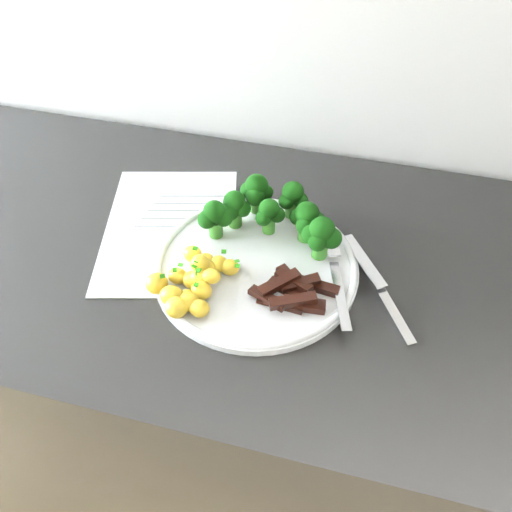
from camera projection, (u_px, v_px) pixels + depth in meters
counter at (267, 404)px, 1.13m from camera, size 2.41×0.60×0.91m
recipe_paper at (170, 227)px, 0.85m from camera, size 0.28×0.34×0.00m
plate at (256, 266)px, 0.78m from camera, size 0.31×0.31×0.02m
broccoli at (274, 212)px, 0.80m from camera, size 0.22×0.13×0.08m
potatoes at (193, 282)px, 0.74m from camera, size 0.13×0.13×0.04m
beef_strips at (293, 292)px, 0.73m from camera, size 0.13×0.09×0.03m
fork at (337, 279)px, 0.75m from camera, size 0.07×0.20×0.02m
knife at (385, 299)px, 0.74m from camera, size 0.13×0.19×0.02m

